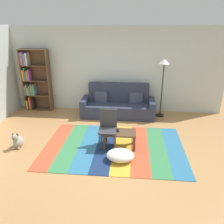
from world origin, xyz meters
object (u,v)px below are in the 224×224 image
Objects in this scene: dog at (18,141)px; folding_chair at (108,125)px; bookshelf at (33,81)px; tv_remote at (118,130)px; couch at (118,105)px; standing_lamp at (164,69)px; pouf at (120,155)px; coffee_table at (120,135)px.

folding_chair is at bearing 7.56° from dog.
tv_remote is (2.94, -2.20, -0.57)m from bookshelf.
tv_remote is at bearing -86.15° from couch.
dog is at bearing -146.90° from standing_lamp.
bookshelf is at bearing 103.78° from dog.
couch is 2.56m from pouf.
dog is (-2.20, -2.22, -0.18)m from couch.
tv_remote reaches higher than coffee_table.
coffee_table is 0.84× the size of folding_chair.
folding_chair is at bearing 177.60° from tv_remote.
dog is 4.42m from standing_lamp.
couch is 3.83× the size of pouf.
tv_remote is (0.13, -1.91, 0.06)m from couch.
pouf is at bearing -112.80° from standing_lamp.
couch is 5.69× the size of dog.
standing_lamp is 1.97× the size of folding_chair.
standing_lamp reaches higher than folding_chair.
couch reaches higher than tv_remote.
coffee_table is (2.99, -2.25, -0.65)m from bookshelf.
dog reaches higher than coffee_table.
pouf is at bearing -7.53° from dog.
folding_chair is (-0.23, -0.02, 0.13)m from tv_remote.
coffee_table is (0.17, -1.97, -0.02)m from couch.
dog is at bearing -134.81° from couch.
standing_lamp is at bearing 3.71° from couch.
dog is 0.44× the size of folding_chair.
couch is at bearing 85.29° from tv_remote.
couch reaches higher than folding_chair.
bookshelf is 4.18m from standing_lamp.
standing_lamp is 11.85× the size of tv_remote.
coffee_table is 0.35m from folding_chair.
couch is 1.97m from coffee_table.
bookshelf is at bearing 172.48° from folding_chair.
pouf is (0.06, -0.57, -0.19)m from coffee_table.
bookshelf is at bearing 137.14° from pouf.
coffee_table is 0.43× the size of standing_lamp.
couch is 15.07× the size of tv_remote.
dog reaches higher than pouf.
bookshelf is 13.33× the size of tv_remote.
standing_lamp is (3.53, 2.30, 1.32)m from dog.
pouf is at bearing -29.31° from folding_chair.
dog is at bearing 172.47° from pouf.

